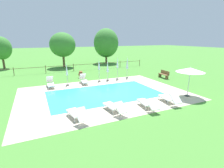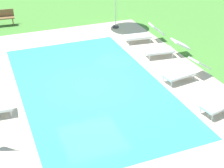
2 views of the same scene
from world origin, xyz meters
name	(u,v)px [view 1 (image 1 of 2)]	position (x,y,z in m)	size (l,w,h in m)	color
ground_plane	(105,93)	(0.00, 0.00, 0.00)	(160.00, 160.00, 0.00)	#478433
pool_deck_paving	(105,93)	(0.00, 0.00, 0.00)	(13.52, 9.62, 0.01)	beige
swimming_pool_water	(105,93)	(0.00, 0.00, 0.01)	(9.10, 5.20, 0.01)	#38C6D1
pool_coping_rim	(105,93)	(0.00, 0.00, 0.01)	(9.58, 5.68, 0.01)	beige
sun_lounger_north_near_steps	(51,83)	(-3.91, 3.91, 0.39)	(0.62, 1.88, 0.98)	white
sun_lounger_north_mid	(77,113)	(-3.22, -3.68, 0.38)	(0.93, 2.04, 0.88)	white
sun_lounger_north_far	(84,80)	(-0.69, 3.86, 0.39)	(0.74, 1.92, 0.97)	white
sun_lounger_north_end	(147,103)	(1.39, -4.03, 0.36)	(0.83, 2.11, 0.75)	white
sun_lounger_south_near_corner	(169,98)	(3.36, -3.91, 0.38)	(0.81, 2.03, 0.87)	white
sun_lounger_south_mid	(114,106)	(-0.85, -3.63, 0.37)	(0.87, 2.09, 0.80)	white
patio_umbrella_open_foreground	(190,70)	(5.76, -3.41, 2.13)	(2.13, 2.13, 2.35)	#383838
patio_umbrella_closed_row_west	(117,64)	(3.23, 4.08, 1.70)	(0.32, 0.32, 2.53)	#383838
patio_umbrella_closed_row_mid_west	(99,67)	(1.04, 4.04, 1.62)	(0.32, 0.32, 2.46)	#383838
patio_umbrella_closed_row_centre	(127,64)	(4.54, 4.18, 1.65)	(0.32, 0.32, 2.48)	#383838
patio_umbrella_closed_row_mid_east	(67,72)	(-2.34, 3.84, 1.39)	(0.32, 0.32, 2.26)	#383838
patio_umbrella_closed_row_east	(108,68)	(2.04, 4.08, 1.43)	(0.32, 0.32, 2.26)	#383838
wooden_bench_lawn_side	(164,74)	(8.47, 2.42, 0.47)	(0.56, 1.53, 0.87)	brown
terracotta_urn_near_fence	(81,74)	(-0.31, 6.54, 0.42)	(0.55, 0.55, 0.78)	#A85B38
perimeter_fence	(73,66)	(-0.13, 11.20, 0.70)	(22.28, 0.08, 1.05)	brown
tree_far_west	(63,45)	(-0.79, 15.17, 3.51)	(3.94, 3.94, 5.40)	brown
tree_west_mid	(1,48)	(-9.32, 17.57, 3.07)	(2.86, 2.86, 4.78)	brown
tree_centre	(106,43)	(7.19, 16.63, 3.65)	(4.47, 4.47, 6.24)	brown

